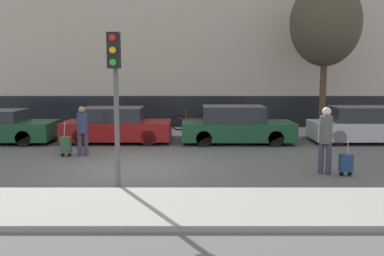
{
  "coord_description": "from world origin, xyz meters",
  "views": [
    {
      "loc": [
        1.65,
        -12.11,
        2.76
      ],
      "look_at": [
        1.64,
        1.8,
        0.95
      ],
      "focal_mm": 40.0,
      "sensor_mm": 36.0,
      "label": 1
    }
  ],
  "objects": [
    {
      "name": "traffic_light",
      "position": [
        -0.1,
        -2.36,
        2.61
      ],
      "size": [
        0.28,
        0.47,
        3.65
      ],
      "color": "#515154",
      "rests_on": "ground_plane"
    },
    {
      "name": "parked_car_2",
      "position": [
        3.39,
        4.54,
        0.68
      ],
      "size": [
        4.35,
        1.84,
        1.46
      ],
      "color": "#194728",
      "rests_on": "ground_plane"
    },
    {
      "name": "ground_plane",
      "position": [
        0.0,
        0.0,
        0.0
      ],
      "size": [
        80.0,
        80.0,
        0.0
      ],
      "primitive_type": "plane",
      "color": "#565451"
    },
    {
      "name": "pedestrian_right",
      "position": [
        5.27,
        -0.67,
        1.05
      ],
      "size": [
        0.34,
        0.34,
        1.84
      ],
      "rotation": [
        0.0,
        0.0,
        2.74
      ],
      "color": "#383347",
      "rests_on": "ground_plane"
    },
    {
      "name": "building_facade",
      "position": [
        0.0,
        10.51,
        4.63
      ],
      "size": [
        28.0,
        2.68,
        9.28
      ],
      "color": "#B7AD99",
      "rests_on": "ground_plane"
    },
    {
      "name": "sidewalk_far",
      "position": [
        0.0,
        7.0,
        0.06
      ],
      "size": [
        28.0,
        3.0,
        0.12
      ],
      "color": "gray",
      "rests_on": "ground_plane"
    },
    {
      "name": "parked_car_3",
      "position": [
        8.44,
        4.64,
        0.67
      ],
      "size": [
        4.2,
        1.78,
        1.43
      ],
      "color": "#B7BABF",
      "rests_on": "ground_plane"
    },
    {
      "name": "pedestrian_left",
      "position": [
        -1.99,
        1.91,
        0.94
      ],
      "size": [
        0.34,
        0.34,
        1.66
      ],
      "rotation": [
        0.0,
        0.0,
        0.23
      ],
      "color": "#383347",
      "rests_on": "ground_plane"
    },
    {
      "name": "trolley_right",
      "position": [
        5.78,
        -0.88,
        0.35
      ],
      "size": [
        0.34,
        0.29,
        1.13
      ],
      "color": "navy",
      "rests_on": "ground_plane"
    },
    {
      "name": "sidewalk_near",
      "position": [
        0.0,
        -3.75,
        0.06
      ],
      "size": [
        28.0,
        2.5,
        0.12
      ],
      "color": "gray",
      "rests_on": "ground_plane"
    },
    {
      "name": "bare_tree_near_crossing",
      "position": [
        7.38,
        6.65,
        4.85
      ],
      "size": [
        3.03,
        3.03,
        6.61
      ],
      "color": "#4C3826",
      "rests_on": "sidewalk_far"
    },
    {
      "name": "parked_car_1",
      "position": [
        -1.35,
        4.71,
        0.65
      ],
      "size": [
        4.2,
        1.88,
        1.39
      ],
      "color": "maroon",
      "rests_on": "ground_plane"
    },
    {
      "name": "parked_bicycle",
      "position": [
        1.55,
        7.33,
        0.49
      ],
      "size": [
        1.77,
        0.06,
        0.96
      ],
      "color": "black",
      "rests_on": "sidewalk_far"
    },
    {
      "name": "trolley_left",
      "position": [
        -2.53,
        1.79,
        0.39
      ],
      "size": [
        0.34,
        0.29,
        1.2
      ],
      "color": "#335138",
      "rests_on": "ground_plane"
    }
  ]
}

